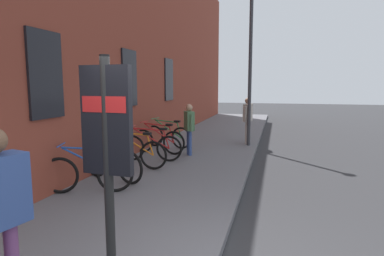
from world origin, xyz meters
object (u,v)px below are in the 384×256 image
Objects in this scene: bicycle_nearest_sign at (151,147)px; street_lamp at (251,50)px; bicycle_by_door at (168,136)px; bicycle_far_end at (158,141)px; pedestrian_near_bus at (248,116)px; pedestrian_crossing_street at (189,124)px; bicycle_beside_lamp at (88,173)px; transit_info_sign at (107,136)px; bicycle_end_of_row at (112,163)px; bicycle_under_window at (134,153)px.

bicycle_nearest_sign is 4.82m from street_lamp.
bicycle_nearest_sign is 1.01× the size of bicycle_by_door.
bicycle_far_end is 0.32× the size of street_lamp.
bicycle_nearest_sign is at bearing 145.58° from pedestrian_near_bus.
pedestrian_crossing_street reaches higher than bicycle_by_door.
bicycle_beside_lamp is 6.71m from pedestrian_near_bus.
pedestrian_near_bus is 2.27m from street_lamp.
bicycle_nearest_sign is 0.73× the size of transit_info_sign.
bicycle_by_door is at bearing 0.82° from bicycle_end_of_row.
transit_info_sign is 8.58m from street_lamp.
bicycle_far_end is at bearing 16.17° from transit_info_sign.
street_lamp is at bearing -32.93° from bicycle_under_window.
bicycle_far_end is at bearing -0.46° from bicycle_beside_lamp.
pedestrian_crossing_street is at bearing -133.03° from bicycle_by_door.
bicycle_beside_lamp is 0.96× the size of bicycle_nearest_sign.
bicycle_under_window is 1.00× the size of bicycle_far_end.
bicycle_by_door is 2.95m from pedestrian_near_bus.
bicycle_far_end is 1.01× the size of bicycle_by_door.
bicycle_end_of_row is 0.96× the size of bicycle_far_end.
bicycle_by_door is at bearing 46.97° from pedestrian_crossing_street.
bicycle_nearest_sign is (1.93, -0.13, 0.00)m from bicycle_end_of_row.
pedestrian_crossing_street is 3.45m from street_lamp.
bicycle_beside_lamp is at bearing 165.39° from pedestrian_crossing_street.
bicycle_end_of_row is 1.11× the size of pedestrian_crossing_street.
bicycle_end_of_row is at bearing 162.28° from pedestrian_crossing_street.
bicycle_by_door is at bearing 5.32° from bicycle_nearest_sign.
bicycle_nearest_sign is at bearing 141.64° from pedestrian_crossing_street.
bicycle_under_window is at bearing 21.84° from transit_info_sign.
bicycle_nearest_sign is 1.00× the size of bicycle_far_end.
bicycle_end_of_row is 3.16m from pedestrian_crossing_street.
bicycle_end_of_row is 1.04× the size of pedestrian_near_bus.
bicycle_under_window is at bearing -0.75° from bicycle_end_of_row.
bicycle_end_of_row is 5.90m from pedestrian_near_bus.
bicycle_beside_lamp and bicycle_nearest_sign have the same top height.
transit_info_sign is 8.78m from pedestrian_near_bus.
bicycle_beside_lamp is at bearing 176.31° from bicycle_nearest_sign.
bicycle_far_end is at bearing -177.99° from bicycle_by_door.
bicycle_far_end is 0.96m from bicycle_by_door.
bicycle_under_window is 0.84m from bicycle_nearest_sign.
street_lamp is (1.08, -2.59, 2.85)m from bicycle_by_door.
bicycle_far_end and bicycle_by_door have the same top height.
bicycle_nearest_sign is 5.73m from transit_info_sign.
bicycle_under_window is 1.16× the size of pedestrian_crossing_street.
bicycle_nearest_sign is 1.43m from pedestrian_crossing_street.
bicycle_end_of_row and bicycle_far_end have the same top height.
bicycle_under_window and bicycle_nearest_sign have the same top height.
pedestrian_near_bus is (2.39, -2.48, 0.61)m from bicycle_far_end.
pedestrian_crossing_street is at bearing -17.72° from bicycle_end_of_row.
transit_info_sign is at bearing -165.62° from bicycle_by_door.
bicycle_beside_lamp is at bearing 157.96° from pedestrian_near_bus.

